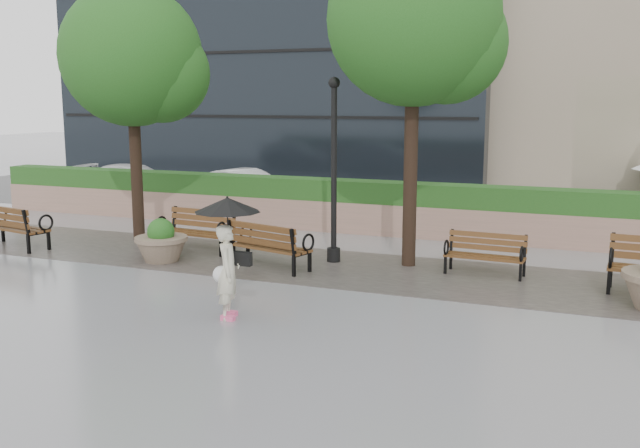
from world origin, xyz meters
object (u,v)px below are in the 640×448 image
at_px(bench_0, 15,235).
at_px(planter_left, 161,245).
at_px(lamppost, 334,183).
at_px(pedestrian, 228,246).
at_px(car_right, 247,188).
at_px(bench_2, 269,255).
at_px(bench_1, 197,239).
at_px(bench_3, 485,263).
at_px(car_left, 136,182).

relative_size(bench_0, planter_left, 1.77).
distance_m(lamppost, pedestrian, 4.33).
bearing_deg(car_right, bench_2, -137.11).
height_order(bench_0, bench_2, bench_0).
distance_m(bench_0, bench_2, 6.43).
xyz_separation_m(bench_2, pedestrian, (0.86, -3.22, 0.88)).
distance_m(planter_left, pedestrian, 4.48).
bearing_deg(pedestrian, bench_2, -4.55).
relative_size(bench_0, bench_2, 1.04).
relative_size(bench_0, lamppost, 0.51).
distance_m(bench_1, bench_3, 6.44).
distance_m(bench_3, lamppost, 3.50).
xyz_separation_m(bench_0, planter_left, (4.00, 0.08, 0.07)).
xyz_separation_m(bench_0, pedestrian, (7.28, -2.87, 0.87)).
distance_m(bench_2, car_left, 11.78).
height_order(bench_3, planter_left, planter_left).
xyz_separation_m(bench_2, car_left, (-8.92, 7.68, 0.31)).
height_order(bench_3, lamppost, lamppost).
bearing_deg(bench_1, car_left, 139.89).
height_order(car_left, pedestrian, pedestrian).
height_order(lamppost, car_left, lamppost).
distance_m(bench_1, bench_2, 2.43).
xyz_separation_m(planter_left, pedestrian, (3.28, -2.94, 0.80)).
distance_m(bench_1, car_left, 9.51).
xyz_separation_m(planter_left, car_left, (-6.50, 7.96, 0.23)).
bearing_deg(bench_3, pedestrian, -124.73).
bearing_deg(planter_left, lamppost, 21.62).
bearing_deg(bench_2, car_left, -25.22).
relative_size(bench_2, car_left, 0.46).
distance_m(bench_2, pedestrian, 3.45).
bearing_deg(bench_2, bench_1, -6.04).
height_order(bench_2, car_left, car_left).
bearing_deg(planter_left, bench_1, 82.28).
bearing_deg(car_right, planter_left, -153.47).
bearing_deg(bench_3, bench_2, -162.67).
bearing_deg(car_right, bench_3, -114.23).
relative_size(bench_3, car_right, 0.43).
height_order(bench_1, planter_left, bench_1).
height_order(bench_3, car_right, car_right).
bearing_deg(pedestrian, car_right, 6.90).
bearing_deg(pedestrian, bench_3, -57.15).
distance_m(bench_2, planter_left, 2.44).
height_order(lamppost, car_right, lamppost).
bearing_deg(lamppost, car_right, 130.61).
bearing_deg(bench_2, planter_left, 22.03).
xyz_separation_m(car_left, car_right, (4.53, -0.32, 0.01)).
height_order(bench_1, car_left, car_left).
bearing_deg(planter_left, car_right, 104.49).
distance_m(bench_2, car_right, 8.58).
xyz_separation_m(car_left, pedestrian, (9.78, -10.90, 0.57)).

